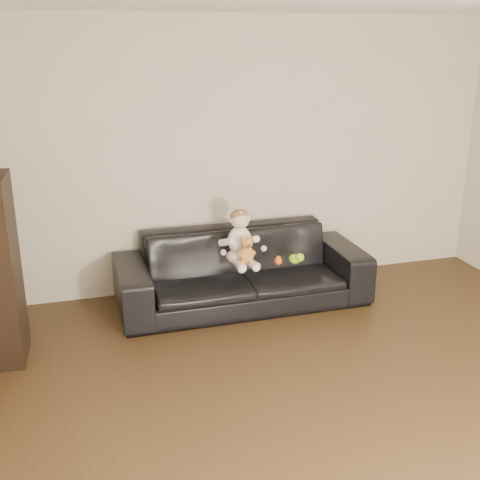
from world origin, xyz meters
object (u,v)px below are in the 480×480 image
object	(u,v)px
toy_blue_disc	(298,258)
teddy_bear	(246,250)
sofa	(242,269)
baby	(240,240)
toy_green	(295,259)
toy_rattle	(278,261)

from	to	relation	value
toy_blue_disc	teddy_bear	bearing A→B (deg)	-167.38
sofa	toy_blue_disc	xyz separation A→B (m)	(0.50, -0.16, 0.11)
sofa	baby	bearing A→B (deg)	-113.17
teddy_bear	toy_green	xyz separation A→B (m)	(0.46, 0.02, -0.14)
sofa	toy_green	world-z (taller)	sofa
sofa	baby	distance (m)	0.35
sofa	baby	size ratio (longest dim) A/B	4.62
baby	toy_rattle	xyz separation A→B (m)	(0.32, -0.13, -0.18)
toy_green	toy_blue_disc	bearing A→B (deg)	52.73
baby	toy_rattle	bearing A→B (deg)	-28.64
baby	toy_green	xyz separation A→B (m)	(0.47, -0.14, -0.18)
toy_green	toy_blue_disc	distance (m)	0.14
teddy_bear	toy_green	world-z (taller)	teddy_bear
sofa	baby	xyz separation A→B (m)	(-0.05, -0.13, 0.33)
toy_rattle	toy_blue_disc	bearing A→B (deg)	22.65
sofa	toy_green	bearing A→B (deg)	-32.15
sofa	toy_blue_disc	size ratio (longest dim) A/B	24.25
teddy_bear	toy_blue_disc	xyz separation A→B (m)	(0.54, 0.12, -0.17)
toy_blue_disc	toy_rattle	bearing A→B (deg)	-157.35
teddy_bear	toy_rattle	size ratio (longest dim) A/B	3.38
baby	toy_green	world-z (taller)	baby
baby	sofa	bearing A→B (deg)	60.52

